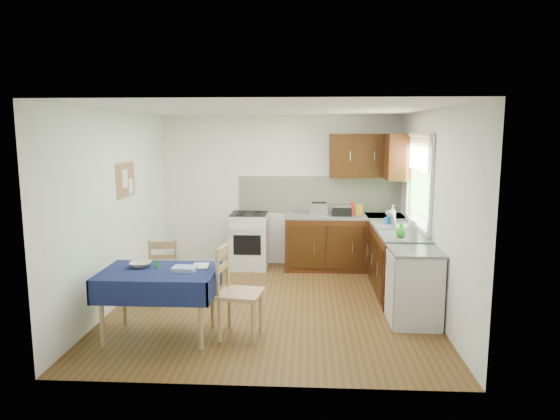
# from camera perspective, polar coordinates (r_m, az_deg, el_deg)

# --- Properties ---
(floor) EXTENTS (4.20, 4.20, 0.00)m
(floor) POSITION_cam_1_polar(r_m,az_deg,el_deg) (6.60, -0.94, -10.79)
(floor) COLOR #523315
(floor) RESTS_ON ground
(ceiling) EXTENTS (4.00, 4.20, 0.02)m
(ceiling) POSITION_cam_1_polar(r_m,az_deg,el_deg) (6.22, -1.00, 11.44)
(ceiling) COLOR white
(ceiling) RESTS_ON wall_back
(wall_back) EXTENTS (4.00, 0.02, 2.50)m
(wall_back) POSITION_cam_1_polar(r_m,az_deg,el_deg) (8.37, 0.07, 2.20)
(wall_back) COLOR white
(wall_back) RESTS_ON ground
(wall_front) EXTENTS (4.00, 0.02, 2.50)m
(wall_front) POSITION_cam_1_polar(r_m,az_deg,el_deg) (4.24, -3.02, -4.38)
(wall_front) COLOR white
(wall_front) RESTS_ON ground
(wall_left) EXTENTS (0.02, 4.20, 2.50)m
(wall_left) POSITION_cam_1_polar(r_m,az_deg,el_deg) (6.74, -18.19, 0.14)
(wall_left) COLOR white
(wall_left) RESTS_ON ground
(wall_right) EXTENTS (0.02, 4.20, 2.50)m
(wall_right) POSITION_cam_1_polar(r_m,az_deg,el_deg) (6.46, 17.01, -0.16)
(wall_right) COLOR white
(wall_right) RESTS_ON ground
(base_cabinets) EXTENTS (1.90, 2.30, 0.86)m
(base_cabinets) POSITION_cam_1_polar(r_m,az_deg,el_deg) (7.72, 9.86, -4.68)
(base_cabinets) COLOR black
(base_cabinets) RESTS_ON ground
(worktop_back) EXTENTS (1.90, 0.60, 0.04)m
(worktop_back) POSITION_cam_1_polar(r_m,az_deg,el_deg) (8.13, 7.36, -0.70)
(worktop_back) COLOR slate
(worktop_back) RESTS_ON base_cabinets
(worktop_right) EXTENTS (0.60, 1.70, 0.04)m
(worktop_right) POSITION_cam_1_polar(r_m,az_deg,el_deg) (7.09, 13.28, -2.27)
(worktop_right) COLOR slate
(worktop_right) RESTS_ON base_cabinets
(worktop_corner) EXTENTS (0.60, 0.60, 0.04)m
(worktop_corner) POSITION_cam_1_polar(r_m,az_deg,el_deg) (8.21, 11.89, -0.73)
(worktop_corner) COLOR slate
(worktop_corner) RESTS_ON base_cabinets
(splashback) EXTENTS (2.70, 0.02, 0.60)m
(splashback) POSITION_cam_1_polar(r_m,az_deg,el_deg) (8.35, 4.52, 1.82)
(splashback) COLOR white
(splashback) RESTS_ON wall_back
(upper_cabinets) EXTENTS (1.20, 0.85, 0.70)m
(upper_cabinets) POSITION_cam_1_polar(r_m,az_deg,el_deg) (8.08, 10.87, 6.08)
(upper_cabinets) COLOR black
(upper_cabinets) RESTS_ON wall_back
(stove) EXTENTS (0.60, 0.61, 0.92)m
(stove) POSITION_cam_1_polar(r_m,az_deg,el_deg) (8.24, -3.53, -3.49)
(stove) COLOR silver
(stove) RESTS_ON ground
(window) EXTENTS (0.04, 1.48, 1.26)m
(window) POSITION_cam_1_polar(r_m,az_deg,el_deg) (7.09, 15.59, 3.93)
(window) COLOR #325824
(window) RESTS_ON wall_right
(fridge) EXTENTS (0.58, 0.60, 0.89)m
(fridge) POSITION_cam_1_polar(r_m,az_deg,el_deg) (6.05, 15.11, -8.54)
(fridge) COLOR silver
(fridge) RESTS_ON ground
(corkboard) EXTENTS (0.04, 0.62, 0.47)m
(corkboard) POSITION_cam_1_polar(r_m,az_deg,el_deg) (6.96, -17.21, 3.35)
(corkboard) COLOR #A27151
(corkboard) RESTS_ON wall_left
(dining_table) EXTENTS (1.24, 0.84, 0.75)m
(dining_table) POSITION_cam_1_polar(r_m,az_deg,el_deg) (5.60, -13.65, -7.75)
(dining_table) COLOR #0D1637
(dining_table) RESTS_ON ground
(chair_far) EXTENTS (0.48, 0.48, 0.89)m
(chair_far) POSITION_cam_1_polar(r_m,az_deg,el_deg) (6.63, -13.13, -6.68)
(chair_far) COLOR #A27151
(chair_far) RESTS_ON ground
(chair_near) EXTENTS (0.51, 0.51, 1.03)m
(chair_near) POSITION_cam_1_polar(r_m,az_deg,el_deg) (5.50, -5.08, -8.93)
(chair_near) COLOR #A27151
(chair_near) RESTS_ON ground
(toaster) EXTENTS (0.28, 0.17, 0.21)m
(toaster) POSITION_cam_1_polar(r_m,az_deg,el_deg) (8.09, 4.47, 0.14)
(toaster) COLOR silver
(toaster) RESTS_ON worktop_back
(sandwich_press) EXTENTS (0.30, 0.26, 0.17)m
(sandwich_press) POSITION_cam_1_polar(r_m,az_deg,el_deg) (8.06, 7.05, -0.02)
(sandwich_press) COLOR black
(sandwich_press) RESTS_ON worktop_back
(sauce_bottle) EXTENTS (0.05, 0.05, 0.23)m
(sauce_bottle) POSITION_cam_1_polar(r_m,az_deg,el_deg) (7.98, 8.29, 0.07)
(sauce_bottle) COLOR red
(sauce_bottle) RESTS_ON worktop_back
(yellow_packet) EXTENTS (0.12, 0.09, 0.15)m
(yellow_packet) POSITION_cam_1_polar(r_m,az_deg,el_deg) (8.21, 9.03, 0.04)
(yellow_packet) COLOR gold
(yellow_packet) RESTS_ON worktop_back
(dish_rack) EXTENTS (0.46, 0.35, 0.22)m
(dish_rack) POSITION_cam_1_polar(r_m,az_deg,el_deg) (7.17, 12.71, -1.76)
(dish_rack) COLOR #98989D
(dish_rack) RESTS_ON worktop_right
(kettle) EXTENTS (0.15, 0.15, 0.25)m
(kettle) POSITION_cam_1_polar(r_m,az_deg,el_deg) (6.35, 14.80, -2.40)
(kettle) COLOR silver
(kettle) RESTS_ON worktop_right
(cup) EXTENTS (0.14, 0.14, 0.10)m
(cup) POSITION_cam_1_polar(r_m,az_deg,el_deg) (8.10, 12.37, -0.38)
(cup) COLOR silver
(cup) RESTS_ON worktop_back
(soap_bottle_a) EXTENTS (0.15, 0.15, 0.28)m
(soap_bottle_a) POSITION_cam_1_polar(r_m,az_deg,el_deg) (7.39, 12.72, -0.53)
(soap_bottle_a) COLOR silver
(soap_bottle_a) RESTS_ON worktop_right
(soap_bottle_b) EXTENTS (0.10, 0.10, 0.17)m
(soap_bottle_b) POSITION_cam_1_polar(r_m,az_deg,el_deg) (7.31, 12.26, -1.06)
(soap_bottle_b) COLOR #1F71B7
(soap_bottle_b) RESTS_ON worktop_right
(soap_bottle_c) EXTENTS (0.18, 0.18, 0.18)m
(soap_bottle_c) POSITION_cam_1_polar(r_m,az_deg,el_deg) (6.53, 13.68, -2.25)
(soap_bottle_c) COLOR green
(soap_bottle_c) RESTS_ON worktop_right
(plate_bowl) EXTENTS (0.27, 0.27, 0.06)m
(plate_bowl) POSITION_cam_1_polar(r_m,az_deg,el_deg) (5.75, -15.63, -6.01)
(plate_bowl) COLOR beige
(plate_bowl) RESTS_ON dining_table
(book) EXTENTS (0.20, 0.25, 0.02)m
(book) POSITION_cam_1_polar(r_m,az_deg,el_deg) (5.63, -9.94, -6.35)
(book) COLOR white
(book) RESTS_ON dining_table
(spice_jar) EXTENTS (0.04, 0.04, 0.09)m
(spice_jar) POSITION_cam_1_polar(r_m,az_deg,el_deg) (5.66, -13.92, -6.02)
(spice_jar) COLOR green
(spice_jar) RESTS_ON dining_table
(tea_towel) EXTENTS (0.25, 0.20, 0.04)m
(tea_towel) POSITION_cam_1_polar(r_m,az_deg,el_deg) (5.49, -10.89, -6.61)
(tea_towel) COLOR #2A409A
(tea_towel) RESTS_ON dining_table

